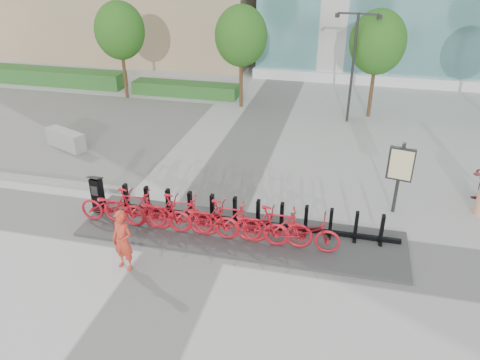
% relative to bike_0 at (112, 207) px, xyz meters
% --- Properties ---
extents(ground, '(120.00, 120.00, 0.00)m').
position_rel_bike_0_xyz_m(ground, '(2.60, 0.05, -0.63)').
color(ground, '#A0A19B').
extents(gravel_patch, '(14.00, 14.00, 0.00)m').
position_rel_bike_0_xyz_m(gravel_patch, '(-7.40, 7.05, -0.63)').
color(gravel_patch, slate).
rests_on(gravel_patch, ground).
extents(hedge_a, '(10.00, 1.40, 0.90)m').
position_rel_bike_0_xyz_m(hedge_a, '(-11.40, 13.55, -0.18)').
color(hedge_a, '#205021').
rests_on(hedge_a, ground).
extents(hedge_b, '(6.00, 1.20, 0.70)m').
position_rel_bike_0_xyz_m(hedge_b, '(-2.40, 13.25, -0.28)').
color(hedge_b, '#205021').
rests_on(hedge_b, ground).
extents(tree_0, '(2.60, 2.60, 5.10)m').
position_rel_bike_0_xyz_m(tree_0, '(-5.40, 12.05, 2.96)').
color(tree_0, brown).
rests_on(tree_0, ground).
extents(tree_1, '(2.60, 2.60, 5.10)m').
position_rel_bike_0_xyz_m(tree_1, '(1.10, 12.05, 2.96)').
color(tree_1, brown).
rests_on(tree_1, ground).
extents(tree_2, '(2.60, 2.60, 5.10)m').
position_rel_bike_0_xyz_m(tree_2, '(7.60, 12.05, 2.96)').
color(tree_2, brown).
rests_on(tree_2, ground).
extents(streetlamp, '(2.00, 0.20, 5.00)m').
position_rel_bike_0_xyz_m(streetlamp, '(6.60, 11.05, 2.50)').
color(streetlamp, black).
rests_on(streetlamp, ground).
extents(dock_pad, '(9.60, 2.40, 0.08)m').
position_rel_bike_0_xyz_m(dock_pad, '(3.90, 0.35, -0.59)').
color(dock_pad, '#3B3B3B').
rests_on(dock_pad, ground).
extents(dock_rail_posts, '(8.02, 0.50, 0.85)m').
position_rel_bike_0_xyz_m(dock_rail_posts, '(3.96, 0.82, -0.13)').
color(dock_rail_posts, black).
rests_on(dock_rail_posts, dock_pad).
extents(bike_0, '(2.10, 0.73, 1.10)m').
position_rel_bike_0_xyz_m(bike_0, '(0.00, 0.00, 0.00)').
color(bike_0, '#AC111C').
rests_on(bike_0, dock_pad).
extents(bike_1, '(2.03, 0.57, 1.22)m').
position_rel_bike_0_xyz_m(bike_1, '(0.72, 0.00, 0.06)').
color(bike_1, '#AC111C').
rests_on(bike_1, dock_pad).
extents(bike_2, '(2.10, 0.73, 1.10)m').
position_rel_bike_0_xyz_m(bike_2, '(1.44, 0.00, 0.00)').
color(bike_2, '#AC111C').
rests_on(bike_2, dock_pad).
extents(bike_3, '(2.03, 0.57, 1.22)m').
position_rel_bike_0_xyz_m(bike_3, '(2.16, 0.00, 0.06)').
color(bike_3, '#AC111C').
rests_on(bike_3, dock_pad).
extents(bike_4, '(2.10, 0.73, 1.10)m').
position_rel_bike_0_xyz_m(bike_4, '(2.88, 0.00, 0.00)').
color(bike_4, '#AC111C').
rests_on(bike_4, dock_pad).
extents(bike_5, '(2.03, 0.57, 1.22)m').
position_rel_bike_0_xyz_m(bike_5, '(3.60, 0.00, 0.06)').
color(bike_5, '#AC111C').
rests_on(bike_5, dock_pad).
extents(bike_6, '(2.10, 0.73, 1.10)m').
position_rel_bike_0_xyz_m(bike_6, '(4.32, 0.00, 0.00)').
color(bike_6, '#AC111C').
rests_on(bike_6, dock_pad).
extents(bike_7, '(2.03, 0.57, 1.22)m').
position_rel_bike_0_xyz_m(bike_7, '(5.04, 0.00, 0.06)').
color(bike_7, '#AC111C').
rests_on(bike_7, dock_pad).
extents(bike_8, '(2.10, 0.73, 1.10)m').
position_rel_bike_0_xyz_m(bike_8, '(5.76, 0.00, 0.00)').
color(bike_8, '#AC111C').
rests_on(bike_8, dock_pad).
extents(kiosk, '(0.41, 0.35, 1.27)m').
position_rel_bike_0_xyz_m(kiosk, '(-0.76, 0.51, 0.06)').
color(kiosk, black).
rests_on(kiosk, dock_pad).
extents(worker_red, '(0.71, 0.56, 1.71)m').
position_rel_bike_0_xyz_m(worker_red, '(1.29, -1.87, 0.23)').
color(worker_red, red).
rests_on(worker_red, ground).
extents(jersey_barrier, '(2.03, 1.26, 0.76)m').
position_rel_bike_0_xyz_m(jersey_barrier, '(-4.73, 4.96, -0.25)').
color(jersey_barrier, gray).
rests_on(jersey_barrier, ground).
extents(map_sign, '(0.79, 0.27, 2.40)m').
position_rel_bike_0_xyz_m(map_sign, '(8.37, 2.83, 0.95)').
color(map_sign, black).
rests_on(map_sign, ground).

